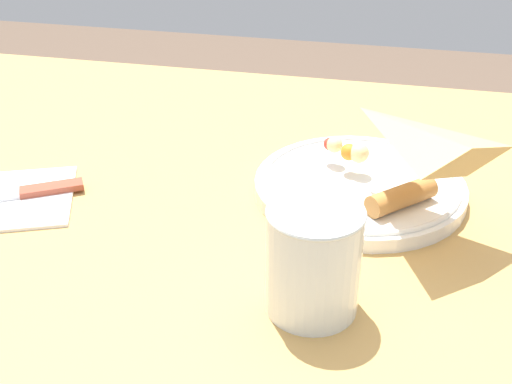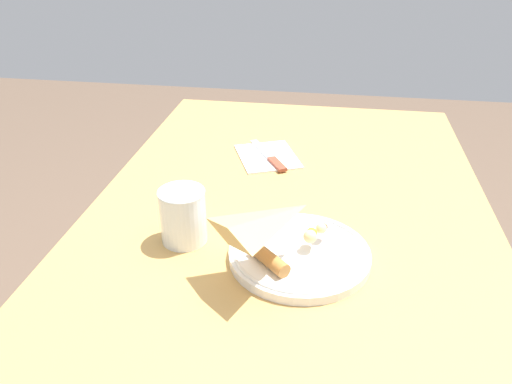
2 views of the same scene
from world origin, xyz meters
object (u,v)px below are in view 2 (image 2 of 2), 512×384
Objects in this scene: milk_glass at (183,217)px; napkin_folded at (267,156)px; butter_knife at (269,156)px; dining_table at (289,245)px; plate_pizza at (300,251)px.

napkin_folded is at bearing -15.16° from milk_glass.
napkin_folded is 0.01m from butter_knife.
butter_knife is (0.35, -0.10, -0.04)m from milk_glass.
dining_table is at bearing -46.57° from milk_glass.
milk_glass is 0.50× the size of napkin_folded.
milk_glass is 0.58× the size of butter_knife.
butter_knife is at bearing -149.24° from napkin_folded.
plate_pizza reaches higher than dining_table.
napkin_folded is at bearing -0.00° from butter_knife.
butter_knife is at bearing 20.37° from dining_table.
plate_pizza is at bearing -170.40° from dining_table.
plate_pizza is at bearing 164.39° from butter_knife.
milk_glass reaches higher than butter_knife.
milk_glass is 0.38m from napkin_folded.
plate_pizza is 0.40m from napkin_folded.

